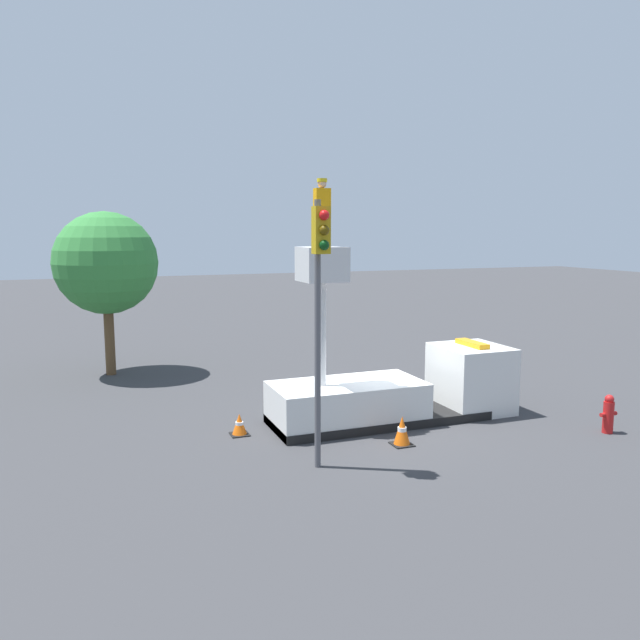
% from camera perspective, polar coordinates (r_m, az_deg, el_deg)
% --- Properties ---
extents(ground_plane, '(120.00, 120.00, 0.00)m').
position_cam_1_polar(ground_plane, '(17.82, 5.34, -9.17)').
color(ground_plane, '#38383A').
extents(bucket_truck, '(7.06, 2.14, 4.88)m').
position_cam_1_polar(bucket_truck, '(17.82, 6.89, -6.29)').
color(bucket_truck, black).
rests_on(bucket_truck, ground).
extents(worker, '(0.40, 0.26, 1.75)m').
position_cam_1_polar(worker, '(16.34, 0.19, 9.78)').
color(worker, navy).
rests_on(worker, bucket_truck).
extents(traffic_light_pole, '(0.34, 0.57, 5.96)m').
position_cam_1_polar(traffic_light_pole, '(13.43, -0.02, 3.45)').
color(traffic_light_pole, '#515156').
rests_on(traffic_light_pole, ground).
extents(fire_hydrant, '(0.51, 0.27, 1.03)m').
position_cam_1_polar(fire_hydrant, '(18.26, 24.87, -7.82)').
color(fire_hydrant, red).
rests_on(fire_hydrant, ground).
extents(traffic_cone_rear, '(0.48, 0.48, 0.57)m').
position_cam_1_polar(traffic_cone_rear, '(16.65, -7.38, -9.50)').
color(traffic_cone_rear, black).
rests_on(traffic_cone_rear, ground).
extents(traffic_cone_curbside, '(0.51, 0.51, 0.74)m').
position_cam_1_polar(traffic_cone_curbside, '(15.89, 7.51, -10.05)').
color(traffic_cone_curbside, black).
rests_on(traffic_cone_curbside, ground).
extents(tree_left_bg, '(3.72, 3.72, 6.00)m').
position_cam_1_polar(tree_left_bg, '(24.01, -18.98, 4.91)').
color(tree_left_bg, brown).
rests_on(tree_left_bg, ground).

